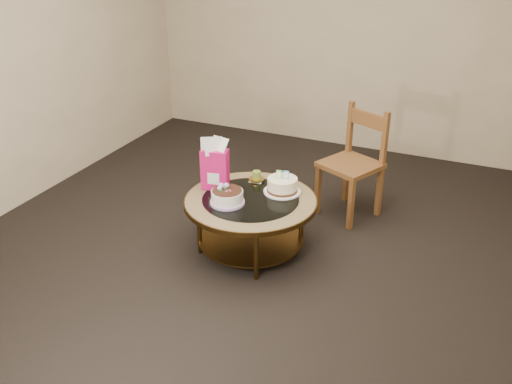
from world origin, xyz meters
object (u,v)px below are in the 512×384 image
at_px(dining_chair, 354,163).
at_px(gift_bag, 215,164).
at_px(coffee_table, 251,208).
at_px(cream_cake, 282,186).
at_px(decorated_cake, 227,197).

bearing_deg(dining_chair, gift_bag, -110.22).
relative_size(coffee_table, cream_cake, 3.52).
distance_m(coffee_table, cream_cake, 0.30).
distance_m(decorated_cake, cream_cake, 0.46).
bearing_deg(coffee_table, decorated_cake, -131.38).
distance_m(decorated_cake, gift_bag, 0.33).
xyz_separation_m(cream_cake, gift_bag, (-0.51, -0.14, 0.15)).
relative_size(coffee_table, dining_chair, 1.07).
bearing_deg(gift_bag, cream_cake, 2.65).
height_order(gift_bag, dining_chair, dining_chair).
bearing_deg(decorated_cake, cream_cake, 47.99).
bearing_deg(dining_chair, decorated_cake, -97.22).
distance_m(decorated_cake, dining_chair, 1.27).
xyz_separation_m(coffee_table, gift_bag, (-0.33, 0.06, 0.28)).
relative_size(cream_cake, dining_chair, 0.30).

